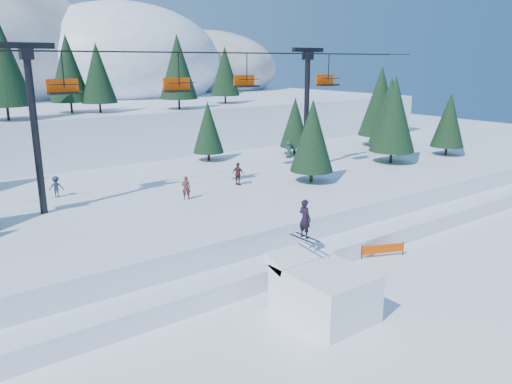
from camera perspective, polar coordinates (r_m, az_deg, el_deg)
ground at (r=24.41m, az=11.45°, el=-14.34°), size 160.00×160.00×0.00m
mid_shelf at (r=37.31m, az=-9.39°, el=-1.76°), size 70.00×22.00×2.50m
berm at (r=29.49m, az=-0.19°, el=-7.55°), size 70.00×6.00×1.10m
jump_kicker at (r=24.24m, az=7.61°, el=-10.94°), size 3.44×4.69×5.36m
chairlift at (r=36.19m, az=-9.14°, el=10.76°), size 46.00×3.21×10.28m
conifer_stand at (r=36.81m, az=-9.98°, el=6.91°), size 61.53×17.16×8.68m
distant_skiers at (r=35.75m, az=-13.70°, el=0.78°), size 32.06×8.35×1.88m
banner_near at (r=31.81m, az=14.29°, el=-6.33°), size 2.64×1.15×0.90m
banner_far at (r=35.71m, az=15.18°, el=-4.04°), size 2.83×0.50×0.90m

